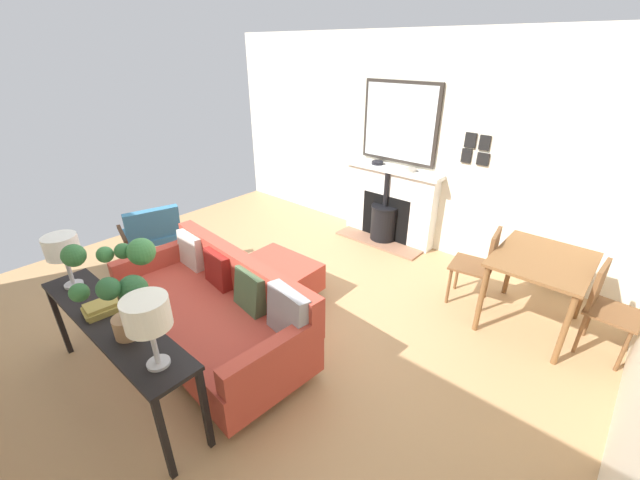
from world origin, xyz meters
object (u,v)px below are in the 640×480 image
(mantel_bowl_near, at_px, (377,162))
(table_lamp_near_end, at_px, (62,248))
(book_stack, at_px, (102,308))
(potted_plant, at_px, (120,281))
(sofa, at_px, (214,311))
(mantel_bowl_far, at_px, (411,170))
(dining_chair_by_back_wall, at_px, (605,303))
(armchair_accent, at_px, (152,231))
(ottoman, at_px, (278,276))
(dining_chair_near_fireplace, at_px, (481,262))
(table_lamp_far_end, at_px, (147,315))
(dining_table, at_px, (541,268))
(console_table, at_px, (113,329))
(fireplace, at_px, (388,208))

(mantel_bowl_near, bearing_deg, table_lamp_near_end, -6.79)
(mantel_bowl_near, xyz_separation_m, book_stack, (3.74, 0.10, -0.30))
(potted_plant, bearing_deg, sofa, -158.95)
(mantel_bowl_far, xyz_separation_m, dining_chair_by_back_wall, (0.76, 2.36, -0.56))
(sofa, distance_m, armchair_accent, 1.79)
(armchair_accent, bearing_deg, potted_plant, 60.48)
(ottoman, bearing_deg, table_lamp_near_end, -17.94)
(dining_chair_near_fireplace, bearing_deg, potted_plant, -22.93)
(potted_plant, bearing_deg, table_lamp_far_end, 86.44)
(armchair_accent, xyz_separation_m, dining_table, (-1.79, 3.85, 0.18))
(dining_chair_by_back_wall, bearing_deg, dining_chair_near_fireplace, -90.34)
(mantel_bowl_near, bearing_deg, sofa, 4.71)
(console_table, distance_m, table_lamp_near_end, 0.80)
(ottoman, height_order, console_table, console_table)
(fireplace, bearing_deg, sofa, 0.08)
(mantel_bowl_far, height_order, armchair_accent, mantel_bowl_far)
(armchair_accent, xyz_separation_m, dining_chair_near_fireplace, (-1.80, 3.31, 0.04))
(mantel_bowl_far, bearing_deg, console_table, -4.36)
(console_table, distance_m, book_stack, 0.18)
(potted_plant, bearing_deg, mantel_bowl_far, -179.50)
(sofa, height_order, armchair_accent, sofa)
(mantel_bowl_far, xyz_separation_m, dining_chair_near_fireplace, (0.75, 1.29, -0.55))
(book_stack, bearing_deg, ottoman, 179.51)
(book_stack, bearing_deg, dining_chair_near_fireplace, 150.29)
(ottoman, relative_size, dining_chair_by_back_wall, 0.98)
(potted_plant, height_order, dining_chair_by_back_wall, potted_plant)
(mantel_bowl_near, bearing_deg, dining_chair_near_fireplace, 67.37)
(mantel_bowl_near, bearing_deg, book_stack, 1.52)
(table_lamp_near_end, bearing_deg, console_table, 90.00)
(dining_table, height_order, dining_chair_by_back_wall, dining_chair_by_back_wall)
(ottoman, xyz_separation_m, book_stack, (1.72, -0.01, 0.52))
(book_stack, xyz_separation_m, dining_chair_by_back_wall, (-2.98, 2.78, -0.26))
(sofa, distance_m, book_stack, 0.93)
(mantel_bowl_near, height_order, dining_table, mantel_bowl_near)
(book_stack, distance_m, dining_chair_near_fireplace, 3.45)
(console_table, bearing_deg, armchair_accent, -124.31)
(table_lamp_near_end, distance_m, dining_chair_by_back_wall, 4.50)
(mantel_bowl_near, relative_size, table_lamp_far_end, 0.33)
(book_stack, height_order, dining_table, book_stack)
(mantel_bowl_near, bearing_deg, armchair_accent, -30.59)
(sofa, height_order, dining_chair_by_back_wall, dining_chair_by_back_wall)
(mantel_bowl_near, bearing_deg, fireplace, 86.20)
(mantel_bowl_near, height_order, book_stack, mantel_bowl_near)
(mantel_bowl_far, height_order, table_lamp_near_end, table_lamp_near_end)
(dining_table, bearing_deg, sofa, -44.17)
(mantel_bowl_far, distance_m, dining_table, 2.02)
(fireplace, bearing_deg, dining_table, 70.41)
(potted_plant, bearing_deg, book_stack, -87.70)
(table_lamp_near_end, relative_size, potted_plant, 0.66)
(sofa, bearing_deg, mantel_bowl_far, 174.64)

